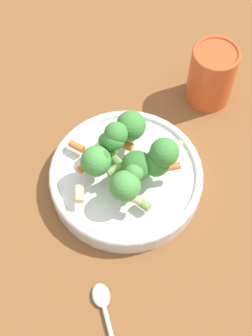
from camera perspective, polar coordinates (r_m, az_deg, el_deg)
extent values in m
plane|color=brown|center=(0.77, 0.00, -1.80)|extent=(3.00, 3.00, 0.00)
cylinder|color=silver|center=(0.76, 0.00, -1.24)|extent=(0.25, 0.25, 0.03)
torus|color=silver|center=(0.74, 0.00, -0.67)|extent=(0.25, 0.25, 0.01)
cylinder|color=#8CB766|center=(0.74, -2.79, 0.65)|extent=(0.01, 0.01, 0.01)
sphere|color=#3D8438|center=(0.73, -2.85, 1.35)|extent=(0.03, 0.03, 0.03)
cylinder|color=#8CB766|center=(0.73, -1.21, 3.13)|extent=(0.01, 0.01, 0.02)
sphere|color=#3D8438|center=(0.71, -1.25, 4.20)|extent=(0.04, 0.04, 0.04)
cylinder|color=#8CB766|center=(0.72, 1.29, -0.96)|extent=(0.02, 0.02, 0.02)
sphere|color=#33722D|center=(0.70, 1.33, 0.22)|extent=(0.05, 0.05, 0.05)
cylinder|color=#8CB766|center=(0.71, -0.10, -3.35)|extent=(0.02, 0.02, 0.02)
sphere|color=#479342|center=(0.68, -0.10, -2.19)|extent=(0.05, 0.05, 0.05)
cylinder|color=#8CB766|center=(0.73, -1.44, 2.48)|extent=(0.01, 0.01, 0.02)
sphere|color=#479342|center=(0.71, -1.48, 3.51)|extent=(0.03, 0.03, 0.03)
cylinder|color=#8CB766|center=(0.71, 4.52, 0.63)|extent=(0.02, 0.02, 0.02)
sphere|color=#3D8438|center=(0.68, 4.69, 1.93)|extent=(0.04, 0.04, 0.04)
cylinder|color=#8CB766|center=(0.72, -3.54, -0.38)|extent=(0.02, 0.02, 0.02)
sphere|color=#479342|center=(0.70, -3.67, 0.73)|extent=(0.05, 0.05, 0.05)
cylinder|color=#8CB766|center=(0.75, 0.59, 3.96)|extent=(0.02, 0.02, 0.02)
sphere|color=#3D8438|center=(0.73, 0.61, 5.21)|extent=(0.05, 0.05, 0.05)
cylinder|color=#8CB766|center=(0.71, -3.21, 0.24)|extent=(0.01, 0.01, 0.02)
sphere|color=#33722D|center=(0.69, -3.29, 1.17)|extent=(0.03, 0.03, 0.03)
cylinder|color=#8CB766|center=(0.70, 0.99, -1.26)|extent=(0.01, 0.01, 0.01)
sphere|color=#479342|center=(0.68, 1.02, -0.50)|extent=(0.03, 0.03, 0.03)
cylinder|color=#8CB766|center=(0.72, 3.61, -0.38)|extent=(0.01, 0.01, 0.01)
sphere|color=#3D8438|center=(0.70, 3.71, 0.58)|extent=(0.04, 0.04, 0.04)
cylinder|color=#8CB766|center=(0.75, -2.31, 2.61)|extent=(0.01, 0.01, 0.01)
sphere|color=#3D8438|center=(0.74, -2.36, 3.34)|extent=(0.03, 0.03, 0.03)
cylinder|color=#8CB766|center=(0.71, 3.71, -0.11)|extent=(0.01, 0.01, 0.01)
sphere|color=#479342|center=(0.69, 3.81, 0.73)|extent=(0.03, 0.03, 0.03)
cylinder|color=orange|center=(0.71, 5.47, 0.11)|extent=(0.03, 0.01, 0.01)
cylinder|color=beige|center=(0.71, -0.48, -0.21)|extent=(0.03, 0.03, 0.01)
cylinder|color=orange|center=(0.72, -5.10, 0.17)|extent=(0.03, 0.02, 0.01)
cylinder|color=#729E4C|center=(0.74, -0.96, 0.59)|extent=(0.03, 0.03, 0.01)
cylinder|color=orange|center=(0.76, -6.03, 2.66)|extent=(0.03, 0.03, 0.01)
cylinder|color=#729E4C|center=(0.71, -1.24, -0.15)|extent=(0.03, 0.02, 0.01)
cylinder|color=beige|center=(0.70, -5.76, -3.19)|extent=(0.02, 0.03, 0.01)
cylinder|color=orange|center=(0.75, -0.04, 2.81)|extent=(0.03, 0.03, 0.01)
cylinder|color=#729E4C|center=(0.70, 2.21, -4.50)|extent=(0.02, 0.02, 0.01)
cylinder|color=beige|center=(0.73, 6.26, 2.45)|extent=(0.02, 0.03, 0.01)
cylinder|color=beige|center=(0.68, 0.74, -3.77)|extent=(0.03, 0.02, 0.01)
cylinder|color=#CC4C23|center=(0.84, 10.37, 10.99)|extent=(0.08, 0.08, 0.11)
torus|color=#CC4C23|center=(0.80, 10.99, 13.55)|extent=(0.08, 0.08, 0.01)
ellipsoid|color=silver|center=(0.70, -3.06, -15.26)|extent=(0.03, 0.04, 0.01)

